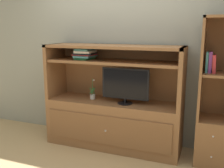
{
  "coord_description": "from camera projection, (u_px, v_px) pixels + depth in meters",
  "views": [
    {
      "loc": [
        1.23,
        -2.84,
        1.63
      ],
      "look_at": [
        0.0,
        0.35,
        0.9
      ],
      "focal_mm": 41.87,
      "sensor_mm": 36.0,
      "label": 1
    }
  ],
  "objects": [
    {
      "name": "ground_plane",
      "position": [
        102.0,
        158.0,
        3.37
      ],
      "size": [
        8.0,
        8.0,
        0.0
      ],
      "primitive_type": "plane",
      "color": "tan"
    },
    {
      "name": "painted_rear_wall",
      "position": [
        122.0,
        45.0,
        3.76
      ],
      "size": [
        6.0,
        0.1,
        2.8
      ],
      "primitive_type": "cube",
      "color": "gray",
      "rests_on": "ground_plane"
    },
    {
      "name": "media_console",
      "position": [
        113.0,
        114.0,
        3.64
      ],
      "size": [
        1.86,
        0.57,
        1.42
      ],
      "color": "brown",
      "rests_on": "ground_plane"
    },
    {
      "name": "tv_monitor",
      "position": [
        125.0,
        85.0,
        3.42
      ],
      "size": [
        0.64,
        0.2,
        0.47
      ],
      "color": "black",
      "rests_on": "media_console"
    },
    {
      "name": "potted_plant",
      "position": [
        93.0,
        96.0,
        3.69
      ],
      "size": [
        0.08,
        0.11,
        0.3
      ],
      "color": "beige",
      "rests_on": "media_console"
    },
    {
      "name": "magazine_stack",
      "position": [
        85.0,
        54.0,
        3.61
      ],
      "size": [
        0.3,
        0.34,
        0.14
      ],
      "color": "#338C4C",
      "rests_on": "media_console"
    },
    {
      "name": "bookshelf_tall",
      "position": [
        214.0,
        116.0,
        3.16
      ],
      "size": [
        0.4,
        0.46,
        1.78
      ],
      "color": "brown",
      "rests_on": "ground_plane"
    },
    {
      "name": "upright_book_row",
      "position": [
        211.0,
        63.0,
        3.04
      ],
      "size": [
        0.12,
        0.17,
        0.24
      ],
      "color": "teal",
      "rests_on": "bookshelf_tall"
    }
  ]
}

